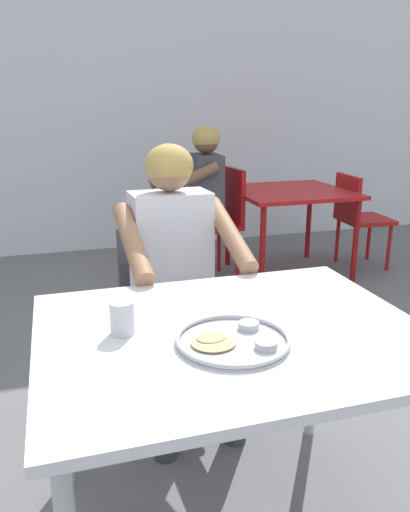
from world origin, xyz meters
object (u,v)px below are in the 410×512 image
(chair_foreground, at_px, (166,297))
(table_background_red, at_px, (290,200))
(patron_background, at_px, (194,193))
(diner_foreground, at_px, (177,262))
(thali_tray, at_px, (233,340))
(table_foreground, at_px, (232,350))
(chair_red_left, at_px, (219,216))
(chair_red_right, at_px, (357,214))
(drinking_cup, at_px, (122,317))

(chair_foreground, relative_size, table_background_red, 0.90)
(chair_foreground, height_order, patron_background, patron_background)
(diner_foreground, bearing_deg, thali_tray, -92.94)
(table_foreground, bearing_deg, patron_background, 77.06)
(table_background_red, bearing_deg, chair_red_left, 174.88)
(table_foreground, relative_size, thali_tray, 3.54)
(thali_tray, bearing_deg, table_background_red, 60.75)
(table_foreground, bearing_deg, chair_foreground, 89.76)
(table_foreground, relative_size, patron_background, 0.93)
(table_background_red, height_order, chair_red_left, chair_red_left)
(table_foreground, bearing_deg, chair_red_left, 72.56)
(chair_red_right, bearing_deg, chair_red_left, 177.97)
(table_background_red, xyz_separation_m, chair_red_left, (-0.58, 0.05, -0.11))
(table_foreground, relative_size, drinking_cup, 11.50)
(table_foreground, relative_size, table_background_red, 1.26)
(chair_foreground, bearing_deg, drinking_cup, -109.57)
(drinking_cup, distance_m, table_background_red, 2.82)
(chair_foreground, distance_m, table_background_red, 1.93)
(thali_tray, relative_size, chair_foreground, 0.40)
(table_foreground, bearing_deg, diner_foreground, 89.11)
(table_foreground, distance_m, thali_tray, 0.13)
(drinking_cup, relative_size, chair_red_right, 0.12)
(table_foreground, xyz_separation_m, table_background_red, (1.33, 2.34, -0.04))
(patron_background, bearing_deg, chair_foreground, -110.93)
(table_foreground, relative_size, chair_foreground, 1.40)
(diner_foreground, bearing_deg, table_foreground, -90.89)
(table_foreground, height_order, chair_red_left, chair_red_left)
(patron_background, bearing_deg, chair_red_left, 12.51)
(thali_tray, bearing_deg, table_foreground, 71.05)
(drinking_cup, distance_m, patron_background, 2.44)
(table_background_red, bearing_deg, chair_foreground, -133.59)
(diner_foreground, distance_m, chair_red_right, 2.55)
(drinking_cup, distance_m, chair_foreground, 0.99)
(diner_foreground, relative_size, table_background_red, 1.35)
(chair_foreground, xyz_separation_m, diner_foreground, (0.01, -0.21, 0.24))
(chair_red_left, bearing_deg, diner_foreground, -114.04)
(table_foreground, distance_m, chair_red_right, 3.07)
(drinking_cup, bearing_deg, patron_background, 69.60)
(thali_tray, relative_size, chair_red_right, 0.40)
(thali_tray, bearing_deg, drinking_cup, 151.97)
(diner_foreground, height_order, chair_red_left, diner_foreground)
(chair_foreground, bearing_deg, table_foreground, -90.24)
(table_foreground, relative_size, chair_red_left, 1.27)
(chair_red_left, bearing_deg, chair_red_right, -2.03)
(table_background_red, bearing_deg, chair_red_right, 0.77)
(thali_tray, height_order, table_background_red, thali_tray)
(chair_foreground, xyz_separation_m, table_background_red, (1.33, 1.39, 0.15))
(chair_foreground, bearing_deg, table_background_red, 46.41)
(chair_red_right, bearing_deg, drinking_cup, -134.90)
(drinking_cup, bearing_deg, thali_tray, -28.03)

